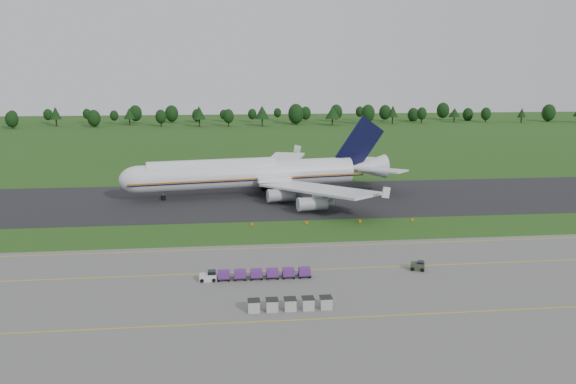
{
  "coord_description": "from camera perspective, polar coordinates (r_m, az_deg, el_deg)",
  "views": [
    {
      "loc": [
        -11.18,
        -105.8,
        31.23
      ],
      "look_at": [
        0.39,
        2.0,
        7.56
      ],
      "focal_mm": 35.0,
      "sensor_mm": 36.0,
      "label": 1
    }
  ],
  "objects": [
    {
      "name": "tree_line",
      "position": [
        324.55,
        -5.44,
        7.86
      ],
      "size": [
        531.17,
        21.63,
        11.64
      ],
      "color": "black",
      "rests_on": "ground"
    },
    {
      "name": "aircraft",
      "position": [
        142.24,
        -3.49,
        1.91
      ],
      "size": [
        69.98,
        67.18,
        19.57
      ],
      "color": "silver",
      "rests_on": "ground"
    },
    {
      "name": "edge_markers",
      "position": [
        117.0,
        4.65,
        -3.07
      ],
      "size": [
        34.29,
        0.3,
        0.6
      ],
      "color": "#EE5D07",
      "rests_on": "ground"
    },
    {
      "name": "apron",
      "position": [
        79.08,
        2.55,
        -10.93
      ],
      "size": [
        300.0,
        52.0,
        0.06
      ],
      "primitive_type": "cube",
      "color": "#60605B",
      "rests_on": "ground"
    },
    {
      "name": "ground",
      "position": [
        110.88,
        -0.09,
        -4.05
      ],
      "size": [
        600.0,
        600.0,
        0.0
      ],
      "primitive_type": "plane",
      "color": "#214815",
      "rests_on": "ground"
    },
    {
      "name": "uld_row",
      "position": [
        75.74,
        0.21,
        -11.32
      ],
      "size": [
        11.23,
        1.63,
        1.61
      ],
      "color": "#A5A5A5",
      "rests_on": "apron"
    },
    {
      "name": "apron_markings",
      "position": [
        85.5,
        1.83,
        -9.07
      ],
      "size": [
        300.0,
        30.2,
        0.01
      ],
      "color": "gold",
      "rests_on": "apron"
    },
    {
      "name": "utility_cart",
      "position": [
        92.23,
        13.03,
        -7.39
      ],
      "size": [
        2.48,
        1.99,
        1.19
      ],
      "color": "#2E3726",
      "rests_on": "apron"
    },
    {
      "name": "taxiway",
      "position": [
        137.85,
        -1.32,
        -0.77
      ],
      "size": [
        300.0,
        40.0,
        0.08
      ],
      "primitive_type": "cube",
      "color": "black",
      "rests_on": "ground"
    },
    {
      "name": "baggage_train",
      "position": [
        86.3,
        -3.45,
        -8.31
      ],
      "size": [
        16.95,
        1.54,
        1.48
      ],
      "color": "silver",
      "rests_on": "apron"
    }
  ]
}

